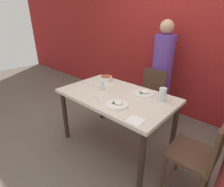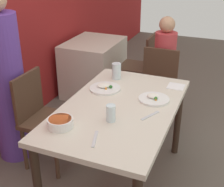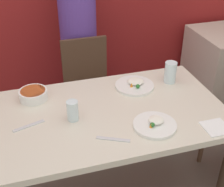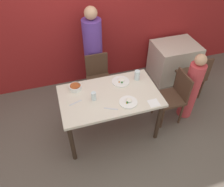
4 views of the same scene
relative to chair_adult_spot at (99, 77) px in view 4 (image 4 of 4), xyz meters
The scene contains 17 objects.
ground_plane 0.89m from the chair_adult_spot, 92.02° to the right, with size 10.00×10.00×0.00m, color #60564C.
wall_back 1.09m from the chair_adult_spot, 92.24° to the left, with size 10.00×0.06×2.70m.
dining_table 0.77m from the chair_adult_spot, 92.02° to the right, with size 1.38×0.83×0.75m.
chair_adult_spot is the anchor object (origin of this frame).
chair_child_spot 1.27m from the chair_adult_spot, 38.09° to the right, with size 0.40×0.40×0.88m.
person_adult 0.41m from the chair_adult_spot, 90.00° to the left, with size 0.32×0.32×1.58m.
person_child 1.51m from the chair_adult_spot, 31.18° to the right, with size 0.24×0.24×1.18m.
bowl_curry 0.73m from the chair_adult_spot, 133.06° to the right, with size 0.18×0.18×0.06m.
plate_rice_adult 0.63m from the chair_adult_spot, 68.24° to the right, with size 0.26×0.26×0.05m.
plate_rice_child 1.02m from the chair_adult_spot, 80.06° to the right, with size 0.24×0.24×0.05m.
glass_water_tall 0.87m from the chair_adult_spot, 108.27° to the right, with size 0.07×0.07×0.12m.
glass_water_short 0.78m from the chair_adult_spot, 48.91° to the right, with size 0.08×0.08×0.15m.
napkin_folded 1.21m from the chair_adult_spot, 65.55° to the right, with size 0.14×0.14×0.01m.
fork_steel 0.95m from the chair_adult_spot, 123.40° to the right, with size 0.18×0.07×0.01m.
spoon_steel 1.04m from the chair_adult_spot, 94.90° to the right, with size 0.17×0.10×0.01m.
background_table 1.60m from the chair_adult_spot, ahead, with size 0.83×0.65×0.72m.
chair_background 1.63m from the chair_adult_spot, 15.05° to the right, with size 0.40×0.40×0.88m.
Camera 4 is at (-0.61, -2.11, 2.81)m, focal length 35.00 mm.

